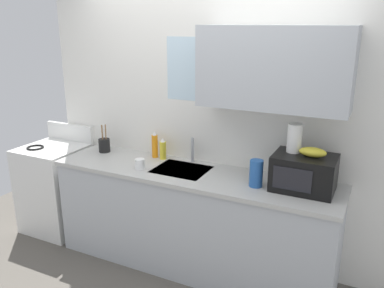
# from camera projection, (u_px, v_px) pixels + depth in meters

# --- Properties ---
(kitchen_wall_assembly) EXTENTS (3.27, 0.42, 2.50)m
(kitchen_wall_assembly) POSITION_uv_depth(u_px,v_px,m) (221.00, 112.00, 3.44)
(kitchen_wall_assembly) COLOR white
(kitchen_wall_assembly) RESTS_ON ground
(counter_unit) EXTENTS (2.50, 0.63, 0.90)m
(counter_unit) POSITION_uv_depth(u_px,v_px,m) (192.00, 219.00, 3.51)
(counter_unit) COLOR #B2B7BC
(counter_unit) RESTS_ON ground
(sink_faucet) EXTENTS (0.03, 0.03, 0.23)m
(sink_faucet) POSITION_uv_depth(u_px,v_px,m) (193.00, 150.00, 3.60)
(sink_faucet) COLOR #B2B5BA
(sink_faucet) RESTS_ON counter_unit
(stove_range) EXTENTS (0.60, 0.60, 1.08)m
(stove_range) POSITION_uv_depth(u_px,v_px,m) (56.00, 187.00, 4.18)
(stove_range) COLOR white
(stove_range) RESTS_ON ground
(microwave) EXTENTS (0.46, 0.35, 0.27)m
(microwave) POSITION_uv_depth(u_px,v_px,m) (304.00, 173.00, 2.99)
(microwave) COLOR black
(microwave) RESTS_ON counter_unit
(banana_bunch) EXTENTS (0.20, 0.11, 0.07)m
(banana_bunch) POSITION_uv_depth(u_px,v_px,m) (313.00, 152.00, 2.92)
(banana_bunch) COLOR gold
(banana_bunch) RESTS_ON microwave
(paper_towel_roll) EXTENTS (0.11, 0.11, 0.22)m
(paper_towel_roll) POSITION_uv_depth(u_px,v_px,m) (295.00, 138.00, 3.01)
(paper_towel_roll) COLOR white
(paper_towel_roll) RESTS_ON microwave
(dish_soap_bottle_yellow) EXTENTS (0.06, 0.06, 0.20)m
(dish_soap_bottle_yellow) POSITION_uv_depth(u_px,v_px,m) (163.00, 149.00, 3.68)
(dish_soap_bottle_yellow) COLOR yellow
(dish_soap_bottle_yellow) RESTS_ON counter_unit
(dish_soap_bottle_orange) EXTENTS (0.06, 0.06, 0.25)m
(dish_soap_bottle_orange) POSITION_uv_depth(u_px,v_px,m) (155.00, 145.00, 3.72)
(dish_soap_bottle_orange) COLOR orange
(dish_soap_bottle_orange) RESTS_ON counter_unit
(cereal_canister) EXTENTS (0.10, 0.10, 0.21)m
(cereal_canister) POSITION_uv_depth(u_px,v_px,m) (256.00, 173.00, 3.06)
(cereal_canister) COLOR #2659A5
(cereal_canister) RESTS_ON counter_unit
(mug_white) EXTENTS (0.08, 0.08, 0.09)m
(mug_white) POSITION_uv_depth(u_px,v_px,m) (140.00, 164.00, 3.43)
(mug_white) COLOR white
(mug_white) RESTS_ON counter_unit
(utensil_crock) EXTENTS (0.11, 0.11, 0.28)m
(utensil_crock) POSITION_uv_depth(u_px,v_px,m) (104.00, 145.00, 3.89)
(utensil_crock) COLOR black
(utensil_crock) RESTS_ON counter_unit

